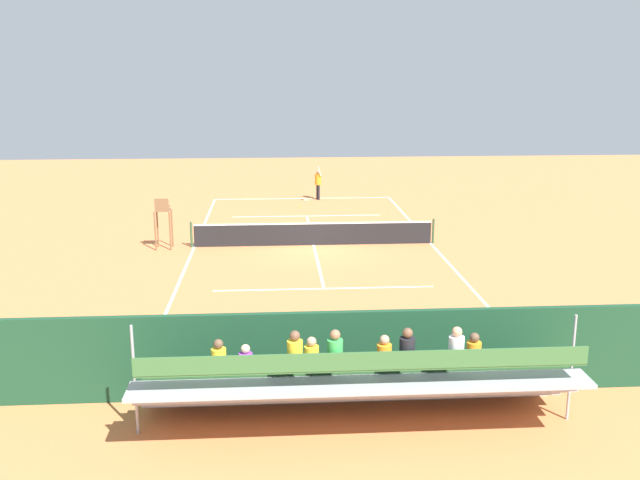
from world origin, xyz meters
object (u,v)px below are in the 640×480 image
(umpire_chair, at_px, (163,218))
(tennis_player, at_px, (318,182))
(equipment_bag, at_px, (364,375))
(tennis_ball_near, at_px, (300,207))
(courtside_bench, at_px, (437,356))
(tennis_racket, at_px, (306,200))
(bleacher_stand, at_px, (355,380))
(tennis_net, at_px, (314,234))

(umpire_chair, distance_m, tennis_player, 12.94)
(equipment_bag, bearing_deg, umpire_chair, -63.41)
(equipment_bag, distance_m, tennis_ball_near, 21.76)
(courtside_bench, relative_size, tennis_racket, 3.49)
(umpire_chair, bearing_deg, bleacher_stand, 112.05)
(umpire_chair, relative_size, courtside_bench, 1.19)
(tennis_racket, bearing_deg, tennis_net, 89.12)
(tennis_net, distance_m, bleacher_stand, 15.40)
(tennis_net, height_order, courtside_bench, tennis_net)
(equipment_bag, xyz_separation_m, tennis_player, (-0.46, -24.03, 0.84))
(tennis_net, distance_m, tennis_racket, 10.41)
(tennis_player, bearing_deg, tennis_ball_near, 63.32)
(courtside_bench, distance_m, tennis_player, 23.95)
(tennis_player, distance_m, tennis_ball_near, 2.74)
(courtside_bench, relative_size, tennis_ball_near, 27.27)
(umpire_chair, distance_m, equipment_bag, 14.81)
(bleacher_stand, height_order, umpire_chair, bleacher_stand)
(tennis_net, relative_size, equipment_bag, 11.44)
(bleacher_stand, relative_size, courtside_bench, 5.03)
(bleacher_stand, relative_size, equipment_bag, 10.07)
(bleacher_stand, distance_m, tennis_racket, 25.81)
(tennis_net, xyz_separation_m, tennis_player, (-0.87, -10.63, 0.51))
(umpire_chair, distance_m, tennis_racket, 12.43)
(tennis_net, height_order, bleacher_stand, bleacher_stand)
(tennis_racket, bearing_deg, tennis_player, -161.76)
(umpire_chair, bearing_deg, courtside_bench, 122.72)
(tennis_net, bearing_deg, tennis_player, -94.67)
(tennis_net, bearing_deg, bleacher_stand, 89.84)
(umpire_chair, height_order, tennis_ball_near, umpire_chair)
(equipment_bag, distance_m, tennis_racket, 23.80)
(courtside_bench, distance_m, tennis_racket, 23.77)
(courtside_bench, height_order, tennis_player, tennis_player)
(bleacher_stand, bearing_deg, tennis_racket, -90.45)
(umpire_chair, height_order, courtside_bench, umpire_chair)
(tennis_net, relative_size, tennis_ball_near, 156.06)
(tennis_player, xyz_separation_m, tennis_ball_near, (1.15, 2.28, -0.98))
(umpire_chair, bearing_deg, tennis_net, -178.18)
(bleacher_stand, bearing_deg, umpire_chair, -67.95)
(courtside_bench, bearing_deg, tennis_ball_near, -83.47)
(bleacher_stand, bearing_deg, tennis_ball_near, -89.44)
(tennis_player, bearing_deg, equipment_bag, 88.90)
(bleacher_stand, xyz_separation_m, equipment_bag, (-0.45, -1.99, -0.81))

